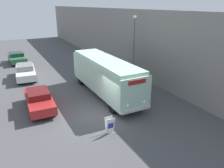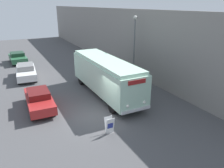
# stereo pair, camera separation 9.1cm
# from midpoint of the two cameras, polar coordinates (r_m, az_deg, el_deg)

# --- Properties ---
(ground_plane) EXTENTS (80.00, 80.00, 0.00)m
(ground_plane) POSITION_cam_midpoint_polar(r_m,az_deg,el_deg) (15.50, -3.70, -8.30)
(ground_plane) COLOR #4C4C4F
(building_wall_right) EXTENTS (0.30, 60.00, 6.91)m
(building_wall_right) POSITION_cam_midpoint_polar(r_m,az_deg,el_deg) (26.24, 2.59, 11.59)
(building_wall_right) COLOR gray
(building_wall_right) RESTS_ON ground_plane
(vintage_bus) EXTENTS (2.41, 9.57, 3.12)m
(vintage_bus) POSITION_cam_midpoint_polar(r_m,az_deg,el_deg) (18.38, -1.53, 2.44)
(vintage_bus) COLOR black
(vintage_bus) RESTS_ON ground_plane
(sign_board) EXTENTS (0.53, 0.39, 1.04)m
(sign_board) POSITION_cam_midpoint_polar(r_m,az_deg,el_deg) (13.37, -0.46, -10.80)
(sign_board) COLOR gray
(sign_board) RESTS_ON ground_plane
(streetlamp) EXTENTS (0.36, 0.36, 6.34)m
(streetlamp) POSITION_cam_midpoint_polar(r_m,az_deg,el_deg) (22.08, 6.01, 11.61)
(streetlamp) COLOR #595E60
(streetlamp) RESTS_ON ground_plane
(parked_car_near) EXTENTS (1.88, 4.57, 1.42)m
(parked_car_near) POSITION_cam_midpoint_polar(r_m,az_deg,el_deg) (17.06, -18.35, -3.82)
(parked_car_near) COLOR black
(parked_car_near) RESTS_ON ground_plane
(parked_car_mid) EXTENTS (2.22, 4.92, 1.47)m
(parked_car_mid) POSITION_cam_midpoint_polar(r_m,az_deg,el_deg) (24.55, -21.43, 3.11)
(parked_car_mid) COLOR black
(parked_car_mid) RESTS_ON ground_plane
(parked_car_far) EXTENTS (2.07, 4.27, 1.38)m
(parked_car_far) POSITION_cam_midpoint_polar(r_m,az_deg,el_deg) (31.55, -23.32, 6.37)
(parked_car_far) COLOR black
(parked_car_far) RESTS_ON ground_plane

